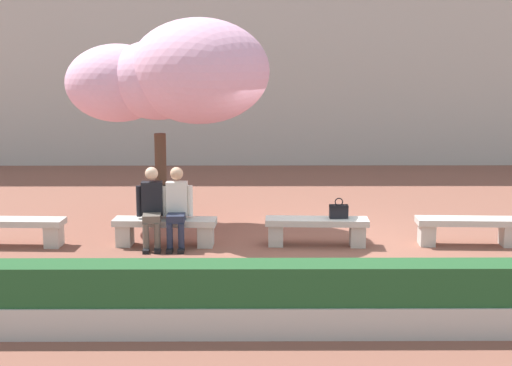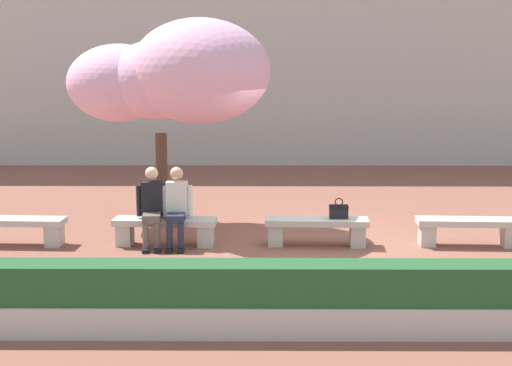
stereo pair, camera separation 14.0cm
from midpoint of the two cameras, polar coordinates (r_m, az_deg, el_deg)
name	(u,v)px [view 1 (the left image)]	position (r m, az deg, el deg)	size (l,w,h in m)	color
ground_plane	(316,245)	(11.70, 4.51, -4.99)	(100.00, 100.00, 0.00)	brown
building_facade	(287,0)	(22.10, 2.30, 14.40)	(28.00, 4.00, 9.44)	#B7B2A8
stone_bench_west_end	(13,228)	(12.24, -19.17, -3.41)	(1.68, 0.49, 0.45)	#BCB7AD
stone_bench_near_west	(165,228)	(11.68, -7.63, -3.57)	(1.68, 0.49, 0.45)	#BCB7AD
stone_bench_center	(317,228)	(11.63, 4.53, -3.57)	(1.68, 0.49, 0.45)	#BCB7AD
stone_bench_near_east	(468,227)	(12.09, 16.28, -3.42)	(1.68, 0.49, 0.45)	#BCB7AD
person_seated_left	(152,204)	(11.57, -8.67, -1.70)	(0.51, 0.70, 1.29)	black
person_seated_right	(177,204)	(11.52, -6.71, -1.70)	(0.51, 0.68, 1.29)	black
handbag	(339,210)	(11.62, 6.29, -2.20)	(0.30, 0.15, 0.34)	black
cherry_tree_main	(170,77)	(12.74, -7.24, 8.45)	(3.64, 2.61, 3.70)	#513828
planter_hedge_foreground	(347,299)	(8.03, 6.80, -9.22)	(15.59, 0.50, 0.80)	#BCB7AD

